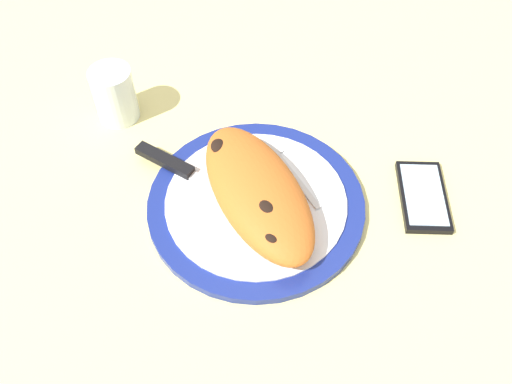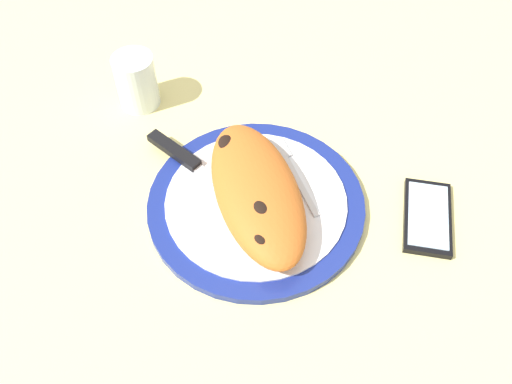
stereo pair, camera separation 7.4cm
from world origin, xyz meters
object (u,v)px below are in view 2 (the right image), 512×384
Objects in this scene: water_glass at (137,84)px; knife at (187,160)px; plate at (256,204)px; calzone at (254,192)px; fork at (291,168)px; smartphone at (427,217)px.

knife is at bearing -162.15° from water_glass.
plate is 3.39× the size of water_glass.
calzone is (-0.60, 0.46, 3.72)cm from plate.
water_glass is (16.77, 5.40, 2.07)cm from knife.
water_glass is (21.99, 20.49, 2.36)cm from fork.
knife reaches higher than plate.
plate is at bearing 71.06° from smartphone.
calzone is at bearing 125.63° from fork.
calzone reaches higher than plate.
calzone is 2.86× the size of water_glass.
calzone is 1.36× the size of knife.
plate is 12.94cm from knife.
fork is at bearing -54.37° from calzone.
knife is (9.69, 8.48, 1.35)cm from plate.
fork is 0.81× the size of knife.
knife is 2.10× the size of water_glass.
water_glass is (27.06, 13.42, -0.31)cm from calzone.
water_glass reaches higher than knife.
smartphone is 1.54× the size of water_glass.
knife is (10.29, 8.01, -2.38)cm from calzone.
water_glass is (26.46, 13.88, 3.41)cm from plate.
plate is 30.07cm from water_glass.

